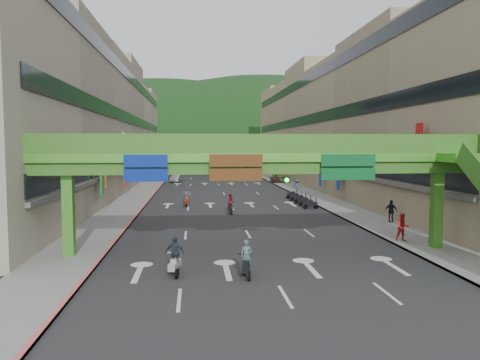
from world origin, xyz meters
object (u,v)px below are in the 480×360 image
at_px(scooter_rider_mid, 231,204).
at_px(car_yellow, 234,175).
at_px(pedestrian_red, 403,229).
at_px(car_silver, 176,178).
at_px(overpass_near, 277,167).
at_px(scooter_rider_near, 246,261).

bearing_deg(scooter_rider_mid, car_yellow, 84.90).
xyz_separation_m(car_yellow, pedestrian_red, (6.18, -59.82, 0.23)).
xyz_separation_m(car_silver, car_yellow, (10.62, 8.53, -0.02)).
distance_m(overpass_near, pedestrian_red, 10.19).
relative_size(car_silver, pedestrian_red, 2.33).
height_order(scooter_rider_near, scooter_rider_mid, scooter_rider_mid).
bearing_deg(pedestrian_red, scooter_rider_near, -142.75).
height_order(scooter_rider_mid, car_silver, scooter_rider_mid).
bearing_deg(car_yellow, pedestrian_red, -93.96).
bearing_deg(scooter_rider_mid, overpass_near, -85.19).
distance_m(car_silver, car_yellow, 13.62).
relative_size(overpass_near, pedestrian_red, 15.34).
xyz_separation_m(overpass_near, pedestrian_red, (8.87, 2.62, -4.29)).
xyz_separation_m(car_silver, pedestrian_red, (16.80, -51.29, 0.21)).
bearing_deg(car_silver, scooter_rider_mid, -70.35).
relative_size(overpass_near, scooter_rider_near, 14.97).
height_order(car_silver, car_yellow, car_silver).
bearing_deg(pedestrian_red, scooter_rider_mid, 131.25).
distance_m(scooter_rider_mid, car_yellow, 45.94).
xyz_separation_m(scooter_rider_near, scooter_rider_mid, (0.87, 21.06, 0.13)).
xyz_separation_m(scooter_rider_mid, car_yellow, (4.09, 45.75, -0.30)).
height_order(car_silver, pedestrian_red, pedestrian_red).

